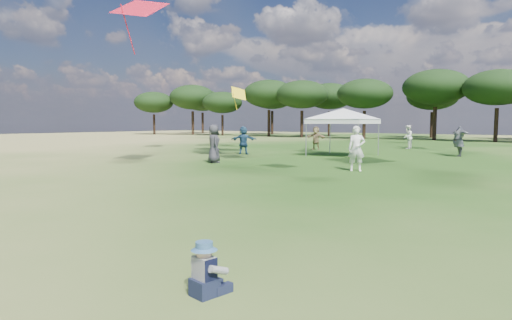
# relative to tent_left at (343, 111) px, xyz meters

# --- Properties ---
(tent_left) EXTENTS (6.43, 6.43, 2.94)m
(tent_left) POSITION_rel_tent_left_xyz_m (0.00, 0.00, 0.00)
(tent_left) COLOR gray
(tent_left) RESTS_ON ground
(toddler) EXTENTS (0.42, 0.46, 0.60)m
(toddler) POSITION_rel_tent_left_xyz_m (7.00, -18.78, -2.25)
(toddler) COLOR black
(toddler) RESTS_ON ground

